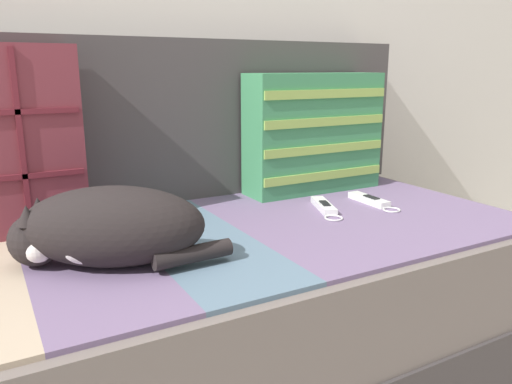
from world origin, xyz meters
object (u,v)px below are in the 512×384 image
at_px(throw_pillow_striped, 314,133).
at_px(game_remote_far, 324,207).
at_px(sleeping_cat, 105,229).
at_px(couch, 190,317).
at_px(game_remote_near, 370,200).

xyz_separation_m(throw_pillow_striped, game_remote_far, (-0.11, -0.21, -0.18)).
bearing_deg(sleeping_cat, game_remote_far, 10.14).
distance_m(throw_pillow_striped, game_remote_far, 0.29).
relative_size(couch, game_remote_far, 9.05).
bearing_deg(sleeping_cat, game_remote_near, 7.28).
distance_m(game_remote_near, game_remote_far, 0.16).
distance_m(sleeping_cat, game_remote_far, 0.64).
height_order(couch, game_remote_far, game_remote_far).
bearing_deg(throw_pillow_striped, game_remote_far, -117.30).
relative_size(throw_pillow_striped, sleeping_cat, 1.09).
height_order(couch, game_remote_near, game_remote_near).
bearing_deg(game_remote_far, sleeping_cat, -169.86).
distance_m(couch, game_remote_far, 0.47).
bearing_deg(couch, sleeping_cat, -152.82).
relative_size(game_remote_near, game_remote_far, 0.98).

